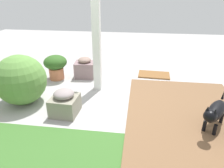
# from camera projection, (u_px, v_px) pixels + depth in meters

# --- Properties ---
(ground_plane) EXTENTS (12.00, 12.00, 0.00)m
(ground_plane) POSITION_uv_depth(u_px,v_px,m) (113.00, 97.00, 3.63)
(ground_plane) COLOR #AAA7A6
(brick_path) EXTENTS (1.80, 2.40, 0.02)m
(brick_path) POSITION_uv_depth(u_px,v_px,m) (187.00, 114.00, 3.10)
(brick_path) COLOR brown
(brick_path) RESTS_ON ground
(porch_pillar) EXTENTS (0.13, 0.13, 2.07)m
(porch_pillar) POSITION_uv_depth(u_px,v_px,m) (96.00, 34.00, 3.50)
(porch_pillar) COLOR white
(porch_pillar) RESTS_ON ground
(stone_planter_nearest) EXTENTS (0.45, 0.38, 0.44)m
(stone_planter_nearest) POSITION_uv_depth(u_px,v_px,m) (85.00, 68.00, 4.37)
(stone_planter_nearest) COLOR gray
(stone_planter_nearest) RESTS_ON ground
(stone_planter_mid) EXTENTS (0.41, 0.42, 0.40)m
(stone_planter_mid) POSITION_uv_depth(u_px,v_px,m) (65.00, 103.00, 3.07)
(stone_planter_mid) COLOR gray
(stone_planter_mid) RESTS_ON ground
(round_shrub) EXTENTS (0.81, 0.81, 0.81)m
(round_shrub) POSITION_uv_depth(u_px,v_px,m) (21.00, 80.00, 3.28)
(round_shrub) COLOR #5C8E40
(round_shrub) RESTS_ON ground
(terracotta_pot_broad) EXTENTS (0.47, 0.47, 0.51)m
(terracotta_pot_broad) POSITION_uv_depth(u_px,v_px,m) (56.00, 65.00, 4.23)
(terracotta_pot_broad) COLOR #BA6B48
(terracotta_pot_broad) RESTS_ON ground
(dog) EXTENTS (0.47, 0.65, 0.47)m
(dog) POSITION_uv_depth(u_px,v_px,m) (215.00, 112.00, 2.67)
(dog) COLOR black
(dog) RESTS_ON ground
(doormat) EXTENTS (0.70, 0.45, 0.03)m
(doormat) POSITION_uv_depth(u_px,v_px,m) (154.00, 75.00, 4.52)
(doormat) COLOR brown
(doormat) RESTS_ON ground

